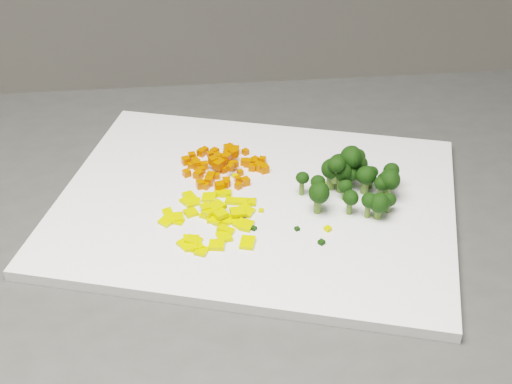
{
  "coord_description": "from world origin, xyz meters",
  "views": [
    {
      "loc": [
        0.1,
        -0.25,
        1.44
      ],
      "look_at": [
        0.2,
        0.49,
        0.92
      ],
      "focal_mm": 50.0,
      "sensor_mm": 36.0,
      "label": 1
    }
  ],
  "objects": [
    {
      "name": "pepper_chunk_12",
      "position": [
        0.14,
        0.46,
        0.92
      ],
      "size": [
        0.02,
        0.02,
        0.01
      ],
      "primitive_type": "cube",
      "rotation": [
        -0.0,
        -0.03,
        2.53
      ],
      "color": "yellow",
      "rests_on": "pepper_pile"
    },
    {
      "name": "pepper_chunk_27",
      "position": [
        0.19,
        0.43,
        0.92
      ],
      "size": [
        0.02,
        0.02,
        0.01
      ],
      "primitive_type": "cube",
      "rotation": [
        0.06,
        0.04,
        1.1
      ],
      "color": "yellow",
      "rests_on": "pepper_pile"
    },
    {
      "name": "broccoli_pile",
      "position": [
        0.33,
        0.49,
        0.94
      ],
      "size": [
        0.13,
        0.13,
        0.06
      ],
      "primitive_type": null,
      "color": "black",
      "rests_on": "cutting_board"
    },
    {
      "name": "pepper_chunk_21",
      "position": [
        0.12,
        0.41,
        0.92
      ],
      "size": [
        0.02,
        0.02,
        0.01
      ],
      "primitive_type": "cube",
      "rotation": [
        0.13,
        0.11,
        1.13
      ],
      "color": "yellow",
      "rests_on": "pepper_pile"
    },
    {
      "name": "pepper_chunk_18",
      "position": [
        0.1,
        0.46,
        0.92
      ],
      "size": [
        0.02,
        0.02,
        0.01
      ],
      "primitive_type": "cube",
      "rotation": [
        -0.03,
        0.03,
        0.03
      ],
      "color": "yellow",
      "rests_on": "pepper_pile"
    },
    {
      "name": "broccoli_floret_1",
      "position": [
        0.35,
        0.48,
        0.93
      ],
      "size": [
        0.04,
        0.04,
        0.04
      ],
      "primitive_type": null,
      "color": "black",
      "rests_on": "broccoli_pile"
    },
    {
      "name": "pepper_chunk_34",
      "position": [
        0.12,
        0.47,
        0.92
      ],
      "size": [
        0.02,
        0.02,
        0.01
      ],
      "primitive_type": "cube",
      "rotation": [
        -0.03,
        0.07,
        0.31
      ],
      "color": "yellow",
      "rests_on": "pepper_pile"
    },
    {
      "name": "broccoli_floret_18",
      "position": [
        0.31,
        0.5,
        0.93
      ],
      "size": [
        0.03,
        0.03,
        0.04
      ],
      "primitive_type": null,
      "color": "black",
      "rests_on": "broccoli_pile"
    },
    {
      "name": "pepper_chunk_39",
      "position": [
        0.13,
        0.39,
        0.92
      ],
      "size": [
        0.02,
        0.02,
        0.01
      ],
      "primitive_type": "cube",
      "rotation": [
        0.09,
        -0.01,
        2.68
      ],
      "color": "yellow",
      "rests_on": "pepper_pile"
    },
    {
      "name": "carrot_cube_56",
      "position": [
        0.18,
        0.58,
        0.92
      ],
      "size": [
        0.01,
        0.01,
        0.01
      ],
      "primitive_type": "cube",
      "rotation": [
        0.0,
        0.0,
        3.08
      ],
      "color": "#D24502",
      "rests_on": "carrot_pile"
    },
    {
      "name": "pepper_chunk_29",
      "position": [
        0.18,
        0.46,
        0.92
      ],
      "size": [
        0.02,
        0.02,
        0.01
      ],
      "primitive_type": "cube",
      "rotation": [
        0.03,
        -0.1,
        0.1
      ],
      "color": "yellow",
      "rests_on": "pepper_pile"
    },
    {
      "name": "broccoli_floret_13",
      "position": [
        0.33,
        0.43,
        0.93
      ],
      "size": [
        0.03,
        0.03,
        0.03
      ],
      "primitive_type": null,
      "color": "black",
      "rests_on": "broccoli_pile"
    },
    {
      "name": "carrot_cube_3",
      "position": [
        0.19,
        0.58,
        0.93
      ],
      "size": [
        0.01,
        0.01,
        0.01
      ],
      "primitive_type": "cube",
      "rotation": [
        0.0,
        0.0,
        0.44
      ],
      "color": "#D24502",
      "rests_on": "carrot_pile"
    },
    {
      "name": "carrot_cube_30",
      "position": [
        0.13,
        0.58,
        0.92
      ],
      "size": [
        0.01,
        0.01,
        0.01
      ],
      "primitive_type": "cube",
      "rotation": [
        0.0,
        0.0,
        0.15
      ],
      "color": "#D24502",
      "rests_on": "carrot_pile"
    },
    {
      "name": "carrot_cube_49",
      "position": [
        0.19,
        0.6,
        0.92
      ],
      "size": [
        0.01,
        0.01,
        0.01
      ],
      "primitive_type": "cube",
      "rotation": [
        0.0,
        0.0,
        0.75
      ],
      "color": "#D24502",
      "rests_on": "carrot_pile"
    },
    {
      "name": "stray_bit_4",
      "position": [
        0.28,
        0.41,
        0.92
      ],
      "size": [
        0.01,
        0.01,
        0.01
      ],
      "primitive_type": "cube",
      "rotation": [
        0.0,
        0.0,
        0.5
      ],
      "color": "yellow",
      "rests_on": "cutting_board"
    },
    {
      "name": "carrot_cube_20",
      "position": [
        0.17,
        0.56,
        0.92
      ],
      "size": [
        0.01,
        0.01,
        0.01
      ],
      "primitive_type": "cube",
      "rotation": [
        0.0,
        0.0,
        2.13
      ],
      "color": "#D24502",
      "rests_on": "carrot_pile"
    },
    {
      "name": "pepper_chunk_11",
      "position": [
        0.12,
        0.5,
        0.92
      ],
      "size": [
        0.02,
        0.02,
        0.01
      ],
      "primitive_type": "cube",
      "rotation": [
        0.05,
        0.12,
        0.44
      ],
      "color": "yellow",
      "rests_on": "pepper_pile"
    },
    {
      "name": "pepper_chunk_23",
      "position": [
        0.14,
        0.46,
        0.92
      ],
      "size": [
        0.02,
        0.02,
        0.01
      ],
      "primitive_type": "cube",
      "rotation": [
        -0.14,
        0.09,
        0.74
      ],
      "color": "yellow",
      "rests_on": "pepper_pile"
    },
    {
      "name": "carrot_cube_2",
      "position": [
        0.13,
        0.6,
        0.92
      ],
      "size": [
        0.01,
        0.01,
        0.01
      ],
      "primitive_type": "cube",
      "rotation": [
        0.0,
        0.0,
        1.7
      ],
      "color": "#D24502",
      "rests_on": "carrot_pile"
    },
    {
      "name": "pepper_pile",
      "position": [
        0.15,
        0.45,
        0.92
      ],
      "size": [
        0.13,
        0.13,
        0.02
      ],
      "primitive_type": null,
      "color": "yellow",
      "rests_on": "cutting_board"
    },
    {
      "name": "broccoli_floret_0",
      "position": [
        0.34,
        0.52,
        0.94
      ],
      "size": [
        0.03,
        0.03,
        0.03
      ],
      "primitive_type": null,
      "color": "black",
      "rests_on": "broccoli_pile"
    },
    {
      "name": "stray_bit_2",
      "position": [
        0.18,
        0.54,
        0.92
      ],
      "size": [
        0.01,
        0.01,
        0.0
      ],
      "primitive_type": "cube",
      "rotation": [
        0.0,
        0.0,
        0.59
      ],
      "color": "yellow",
      "rests_on": "cutting_board"
    },
    {
      "name": "broccoli_floret_17",
      "position": [
        0.35,
        0.43,
        0.93
      ],
      "size": [
        0.04,
        0.04,
        0.03
      ],
      "primitive_type": null,
      "color": "black",
      "rests_on": "broccoli_pile"
    },
    {
      "name": "cutting_board",
      "position": [
        0.2,
        0.49,
        0.91
      ],
      "size": [
        0.6,
        0.53,
        0.01
      ],
      "primitive_type": "cube",
      "rotation": [
        0.0,
        0.0,
        -0.34
      ],
      "color": "white",
      "rests_on": "counter_block"
    },
    {
      "name": "pepper_chunk_36",
      "position": [
        0.15,
        0.45,
        0.92
      ],
      "size": [
        0.02,
        0.02,
        0.01
      ],
      "primitive_type": "cube",
      "rotation": [
        0.06,
        -0.02,
        1.56
      ],
      "color": "yellow",
      "rests_on": "pepper_pile"
    },
    {
      "name": "pepper_chunk_37",
      "position": [
        0.16,
        0.43,
        0.92
      ],
      "size": [
        0.02,
        0.02,
        0.01
      ],
      "primitive_type": "cube",
      "rotation": [
        0.14,
        -0.14,
        2.63
      ],
      "color": "yellow",
      "rests_on": "pepper_pile"
    },
    {
      "name": "pepper_chunk_1",
      "position": [
        0.17,
        0.49,
        0.92
      ],
      "size": [
        0.02,
        0.02,
        0.01
      ],
      "primitive_type": "cube",
      "rotation": [
        0.1,
        -0.02,
        2.85
      ],
      "color": "yellow",
      "rests_on": "pepper_pile"
    },
    {
      "name": "carrot_cube_11",
      "position": [
        0.16,
        0.6,
        0.92
      ],
      "size": [
        0.01,
        0.01,
        0.01
      ],
      "primitive_type": "cube",
      "rotation": [
        0.0,
        0.0,
        0.35
      ],
      "color": "#D24502",
      "rests_on": "carrot_pile"
    },
    {
      "name": "broccoli_floret_24",
      "position": [
        0.33,
        0.51,
        0.95
      ],
      "size": [
        0.04,
        0.04,
        0.04
      ],
      "primitive_type": null,
      "color": "black",
      "rests_on": "broccoli_pile"
    },
    {
      "name": "stray_bit_6",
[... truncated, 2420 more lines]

